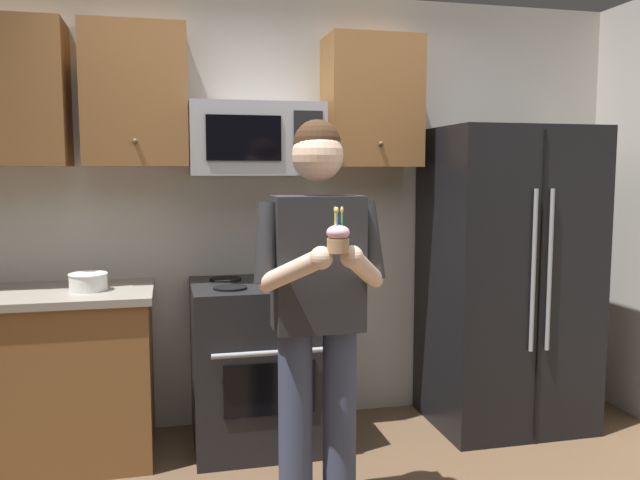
% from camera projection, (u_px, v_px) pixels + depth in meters
% --- Properties ---
extents(wall_back, '(4.40, 0.10, 2.60)m').
position_uv_depth(wall_back, '(275.00, 211.00, 3.97)').
color(wall_back, beige).
rests_on(wall_back, ground).
extents(oven_range, '(0.76, 0.70, 0.93)m').
position_uv_depth(oven_range, '(261.00, 363.00, 3.65)').
color(oven_range, black).
rests_on(oven_range, ground).
extents(microwave, '(0.74, 0.41, 0.40)m').
position_uv_depth(microwave, '(256.00, 140.00, 3.63)').
color(microwave, '#9EA0A5').
extents(refrigerator, '(0.90, 0.75, 1.80)m').
position_uv_depth(refrigerator, '(506.00, 278.00, 3.91)').
color(refrigerator, black).
rests_on(refrigerator, ground).
extents(cabinet_row_upper, '(2.78, 0.36, 0.76)m').
position_uv_depth(cabinet_row_upper, '(150.00, 97.00, 3.53)').
color(cabinet_row_upper, brown).
extents(counter_left, '(1.44, 0.66, 0.92)m').
position_uv_depth(counter_left, '(14.00, 379.00, 3.37)').
color(counter_left, brown).
rests_on(counter_left, ground).
extents(bowl_large_white, '(0.20, 0.20, 0.09)m').
position_uv_depth(bowl_large_white, '(88.00, 281.00, 3.38)').
color(bowl_large_white, white).
rests_on(bowl_large_white, counter_left).
extents(person, '(0.60, 0.48, 1.76)m').
position_uv_depth(person, '(318.00, 299.00, 2.77)').
color(person, '#383F59').
rests_on(person, ground).
extents(cupcake, '(0.09, 0.09, 0.17)m').
position_uv_depth(cupcake, '(338.00, 238.00, 2.42)').
color(cupcake, '#A87F56').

